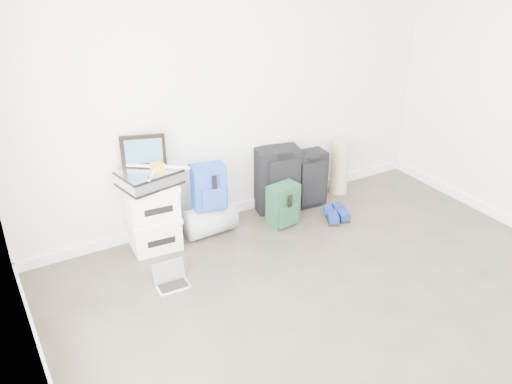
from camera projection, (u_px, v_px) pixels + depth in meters
ground at (406, 358)px, 3.84m from camera, size 5.00×5.00×0.00m
room_envelope at (442, 128)px, 3.08m from camera, size 4.52×5.02×2.71m
boxes_stack at (153, 216)px, 5.00m from camera, size 0.49×0.41×0.65m
briefcase at (149, 177)px, 4.82m from camera, size 0.56×0.46×0.15m
painting at (143, 151)px, 4.80m from camera, size 0.39×0.15×0.30m
drone at (158, 166)px, 4.80m from camera, size 0.48×0.48×0.05m
duffel_bag at (210, 220)px, 5.30m from camera, size 0.50×0.33×0.30m
blue_backpack at (209, 188)px, 5.11m from camera, size 0.34×0.27×0.44m
large_suitcase at (278, 180)px, 5.66m from camera, size 0.49×0.38×0.69m
green_backpack at (284, 206)px, 5.44m from camera, size 0.33×0.27×0.43m
carry_on at (307, 179)px, 5.77m from camera, size 0.41×0.29×0.61m
shoes at (337, 215)px, 5.60m from camera, size 0.32×0.29×0.09m
rolled_rug at (340, 167)px, 6.04m from camera, size 0.20×0.20×0.61m
laptop at (171, 280)px, 4.59m from camera, size 0.28×0.21×0.20m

